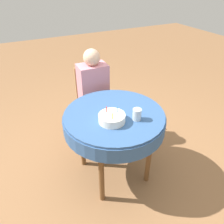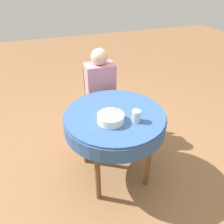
{
  "view_description": "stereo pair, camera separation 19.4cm",
  "coord_description": "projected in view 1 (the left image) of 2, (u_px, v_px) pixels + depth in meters",
  "views": [
    {
      "loc": [
        -0.76,
        -1.48,
        1.88
      ],
      "look_at": [
        -0.04,
        -0.03,
        0.82
      ],
      "focal_mm": 35.0,
      "sensor_mm": 36.0,
      "label": 1
    },
    {
      "loc": [
        -0.59,
        -1.56,
        1.88
      ],
      "look_at": [
        -0.04,
        -0.03,
        0.82
      ],
      "focal_mm": 35.0,
      "sensor_mm": 36.0,
      "label": 2
    }
  ],
  "objects": [
    {
      "name": "ground_plane",
      "position": [
        114.0,
        171.0,
        2.43
      ],
      "size": [
        12.0,
        12.0,
        0.0
      ],
      "primitive_type": "plane",
      "color": "#8C603D"
    },
    {
      "name": "dining_table",
      "position": [
        114.0,
        122.0,
        2.06
      ],
      "size": [
        0.95,
        0.95,
        0.78
      ],
      "color": "#335689",
      "rests_on": "ground_plane"
    },
    {
      "name": "chair",
      "position": [
        92.0,
        102.0,
        2.74
      ],
      "size": [
        0.38,
        0.38,
        0.93
      ],
      "rotation": [
        0.0,
        0.0,
        -0.04
      ],
      "color": "#A37A4C",
      "rests_on": "ground_plane"
    },
    {
      "name": "person",
      "position": [
        94.0,
        90.0,
        2.56
      ],
      "size": [
        0.34,
        0.33,
        1.18
      ],
      "rotation": [
        0.0,
        0.0,
        -0.04
      ],
      "color": "#DBB293",
      "rests_on": "ground_plane"
    },
    {
      "name": "birthday_cake",
      "position": [
        112.0,
        118.0,
        1.87
      ],
      "size": [
        0.23,
        0.23,
        0.13
      ],
      "color": "white",
      "rests_on": "dining_table"
    },
    {
      "name": "drinking_glass",
      "position": [
        137.0,
        114.0,
        1.89
      ],
      "size": [
        0.08,
        0.08,
        0.11
      ],
      "color": "silver",
      "rests_on": "dining_table"
    }
  ]
}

